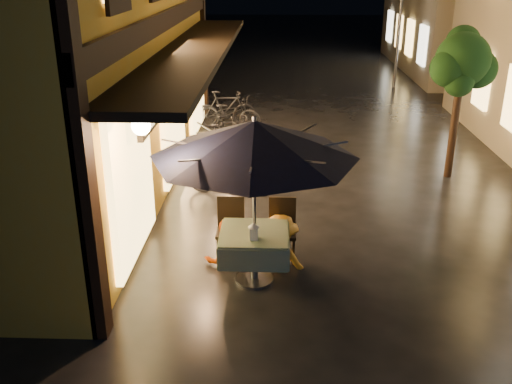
{
  "coord_description": "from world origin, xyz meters",
  "views": [
    {
      "loc": [
        -1.33,
        -7.25,
        4.33
      ],
      "look_at": [
        -1.62,
        0.59,
        1.15
      ],
      "focal_mm": 40.0,
      "sensor_mm": 36.0,
      "label": 1
    }
  ],
  "objects_px": {
    "patio_umbrella": "(254,139)",
    "table_lantern": "(254,230)",
    "person_yellow": "(280,217)",
    "bicycle_0": "(232,171)",
    "cafe_table": "(254,244)",
    "person_orange": "(225,221)"
  },
  "relations": [
    {
      "from": "person_orange",
      "to": "patio_umbrella",
      "type": "bearing_deg",
      "value": 112.2
    },
    {
      "from": "person_orange",
      "to": "bicycle_0",
      "type": "relative_size",
      "value": 0.74
    },
    {
      "from": "patio_umbrella",
      "to": "cafe_table",
      "type": "bearing_deg",
      "value": -14.25
    },
    {
      "from": "table_lantern",
      "to": "person_orange",
      "type": "distance_m",
      "value": 0.94
    },
    {
      "from": "bicycle_0",
      "to": "person_yellow",
      "type": "bearing_deg",
      "value": -153.51
    },
    {
      "from": "person_orange",
      "to": "person_yellow",
      "type": "distance_m",
      "value": 0.85
    },
    {
      "from": "person_yellow",
      "to": "bicycle_0",
      "type": "xyz_separation_m",
      "value": [
        -0.94,
        2.8,
        -0.29
      ]
    },
    {
      "from": "cafe_table",
      "to": "person_yellow",
      "type": "relative_size",
      "value": 0.64
    },
    {
      "from": "patio_umbrella",
      "to": "bicycle_0",
      "type": "bearing_deg",
      "value": 99.8
    },
    {
      "from": "cafe_table",
      "to": "patio_umbrella",
      "type": "bearing_deg",
      "value": 165.75
    },
    {
      "from": "bicycle_0",
      "to": "cafe_table",
      "type": "bearing_deg",
      "value": -162.34
    },
    {
      "from": "patio_umbrella",
      "to": "bicycle_0",
      "type": "distance_m",
      "value": 3.76
    },
    {
      "from": "person_orange",
      "to": "cafe_table",
      "type": "bearing_deg",
      "value": 112.2
    },
    {
      "from": "patio_umbrella",
      "to": "table_lantern",
      "type": "xyz_separation_m",
      "value": [
        0.0,
        -0.22,
        -1.23
      ]
    },
    {
      "from": "person_yellow",
      "to": "cafe_table",
      "type": "bearing_deg",
      "value": 72.02
    },
    {
      "from": "bicycle_0",
      "to": "table_lantern",
      "type": "bearing_deg",
      "value": -162.92
    },
    {
      "from": "person_orange",
      "to": "person_yellow",
      "type": "relative_size",
      "value": 0.88
    },
    {
      "from": "person_yellow",
      "to": "bicycle_0",
      "type": "height_order",
      "value": "person_yellow"
    },
    {
      "from": "table_lantern",
      "to": "bicycle_0",
      "type": "height_order",
      "value": "table_lantern"
    },
    {
      "from": "patio_umbrella",
      "to": "person_orange",
      "type": "xyz_separation_m",
      "value": [
        -0.47,
        0.56,
        -1.47
      ]
    },
    {
      "from": "cafe_table",
      "to": "person_orange",
      "type": "bearing_deg",
      "value": 130.01
    },
    {
      "from": "patio_umbrella",
      "to": "table_lantern",
      "type": "height_order",
      "value": "patio_umbrella"
    }
  ]
}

